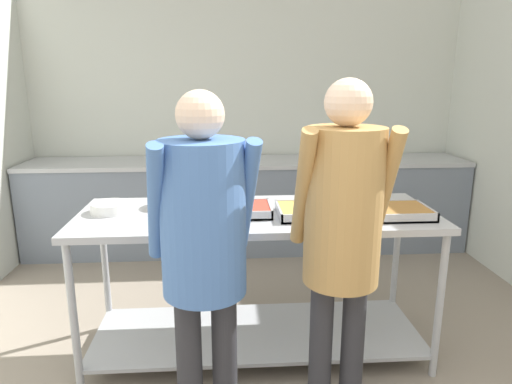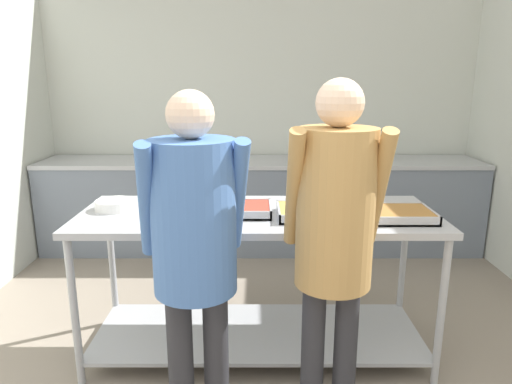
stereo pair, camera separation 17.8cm
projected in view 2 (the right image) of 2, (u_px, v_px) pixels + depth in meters
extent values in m
cube|color=silver|center=(259.00, 116.00, 4.81)|extent=(4.52, 0.06, 2.65)
cube|color=slate|center=(259.00, 206.00, 4.66)|extent=(4.36, 0.62, 0.88)
cube|color=#ADAFB5|center=(259.00, 162.00, 4.55)|extent=(4.36, 0.65, 0.04)
cube|color=black|center=(205.00, 161.00, 4.55)|extent=(0.50, 0.42, 0.02)
cube|color=#ADAFB5|center=(256.00, 215.00, 2.76)|extent=(2.15, 0.79, 0.04)
cube|color=#ADAFB5|center=(256.00, 332.00, 2.95)|extent=(2.07, 0.71, 0.02)
cylinder|color=#ADAFB5|center=(73.00, 314.00, 2.54)|extent=(0.04, 0.04, 0.89)
cylinder|color=#ADAFB5|center=(439.00, 313.00, 2.54)|extent=(0.04, 0.04, 0.89)
cylinder|color=#ADAFB5|center=(110.00, 265.00, 3.20)|extent=(0.04, 0.04, 0.89)
cylinder|color=#ADAFB5|center=(401.00, 264.00, 3.21)|extent=(0.04, 0.04, 0.89)
cylinder|color=white|center=(113.00, 209.00, 2.81)|extent=(0.23, 0.23, 0.01)
cylinder|color=white|center=(113.00, 207.00, 2.80)|extent=(0.23, 0.23, 0.01)
cylinder|color=white|center=(112.00, 205.00, 2.80)|extent=(0.23, 0.23, 0.01)
cylinder|color=white|center=(112.00, 203.00, 2.80)|extent=(0.23, 0.23, 0.01)
cylinder|color=white|center=(112.00, 201.00, 2.79)|extent=(0.23, 0.23, 0.01)
cylinder|color=#ADAFB5|center=(170.00, 199.00, 2.89)|extent=(0.23, 0.23, 0.08)
cylinder|color=brown|center=(170.00, 194.00, 2.89)|extent=(0.20, 0.20, 0.01)
cylinder|color=black|center=(199.00, 195.00, 2.89)|extent=(0.14, 0.02, 0.02)
cube|color=#ADAFB5|center=(235.00, 213.00, 2.72)|extent=(0.41, 0.29, 0.01)
cube|color=#B23D2D|center=(235.00, 209.00, 2.72)|extent=(0.39, 0.26, 0.04)
cube|color=#ADAFB5|center=(234.00, 216.00, 2.58)|extent=(0.41, 0.01, 0.05)
cube|color=#ADAFB5|center=(236.00, 203.00, 2.85)|extent=(0.41, 0.01, 0.05)
cube|color=#ADAFB5|center=(202.00, 209.00, 2.72)|extent=(0.01, 0.29, 0.05)
cube|color=#ADAFB5|center=(269.00, 209.00, 2.72)|extent=(0.01, 0.29, 0.05)
cube|color=#ADAFB5|center=(316.00, 215.00, 2.67)|extent=(0.47, 0.32, 0.01)
cube|color=gold|center=(316.00, 211.00, 2.66)|extent=(0.44, 0.30, 0.04)
cube|color=#ADAFB5|center=(319.00, 220.00, 2.51)|extent=(0.47, 0.01, 0.05)
cube|color=#ADAFB5|center=(313.00, 205.00, 2.81)|extent=(0.47, 0.01, 0.05)
cube|color=#ADAFB5|center=(277.00, 212.00, 2.66)|extent=(0.01, 0.32, 0.05)
cube|color=#ADAFB5|center=(355.00, 212.00, 2.66)|extent=(0.01, 0.32, 0.05)
cube|color=#ADAFB5|center=(396.00, 217.00, 2.63)|extent=(0.38, 0.31, 0.01)
cube|color=#9E6B33|center=(397.00, 213.00, 2.62)|extent=(0.36, 0.29, 0.04)
cube|color=#ADAFB5|center=(405.00, 222.00, 2.48)|extent=(0.38, 0.01, 0.05)
cube|color=#ADAFB5|center=(389.00, 207.00, 2.77)|extent=(0.38, 0.01, 0.05)
cube|color=#ADAFB5|center=(364.00, 214.00, 2.62)|extent=(0.01, 0.31, 0.05)
cube|color=#ADAFB5|center=(429.00, 214.00, 2.63)|extent=(0.01, 0.31, 0.05)
cylinder|color=#2D2D33|center=(311.00, 357.00, 2.24)|extent=(0.11, 0.11, 0.79)
cylinder|color=#2D2D33|center=(343.00, 356.00, 2.24)|extent=(0.11, 0.11, 0.79)
cylinder|color=tan|center=(292.00, 190.00, 2.03)|extent=(0.07, 0.32, 0.59)
cylinder|color=tan|center=(376.00, 190.00, 2.03)|extent=(0.07, 0.32, 0.59)
cylinder|color=tan|center=(333.00, 208.00, 2.05)|extent=(0.35, 0.35, 0.73)
sphere|color=beige|center=(338.00, 103.00, 1.94)|extent=(0.21, 0.21, 0.21)
cylinder|color=#2D2D33|center=(179.00, 363.00, 2.20)|extent=(0.12, 0.12, 0.76)
cylinder|color=#2D2D33|center=(215.00, 359.00, 2.24)|extent=(0.12, 0.12, 0.76)
cylinder|color=#4770B2|center=(145.00, 202.00, 1.98)|extent=(0.14, 0.32, 0.57)
cylinder|color=#4770B2|center=(236.00, 197.00, 2.07)|extent=(0.14, 0.32, 0.57)
cylinder|color=#4770B2|center=(192.00, 217.00, 2.04)|extent=(0.38, 0.38, 0.70)
sphere|color=beige|center=(188.00, 114.00, 1.93)|extent=(0.21, 0.21, 0.21)
cylinder|color=#23602D|center=(380.00, 149.00, 4.58)|extent=(0.07, 0.07, 0.21)
cone|color=#23602D|center=(381.00, 134.00, 4.55)|extent=(0.06, 0.06, 0.08)
cylinder|color=black|center=(381.00, 129.00, 4.54)|extent=(0.03, 0.03, 0.02)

